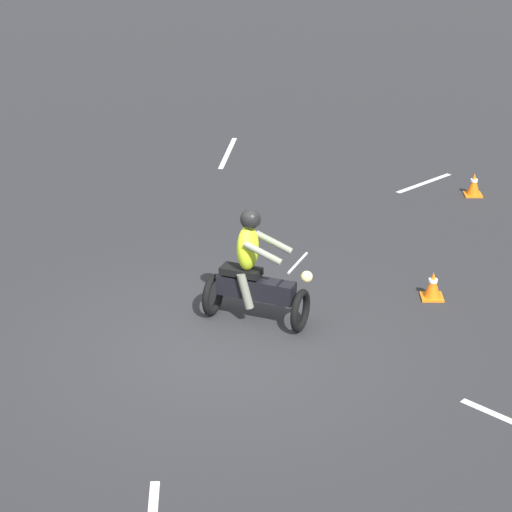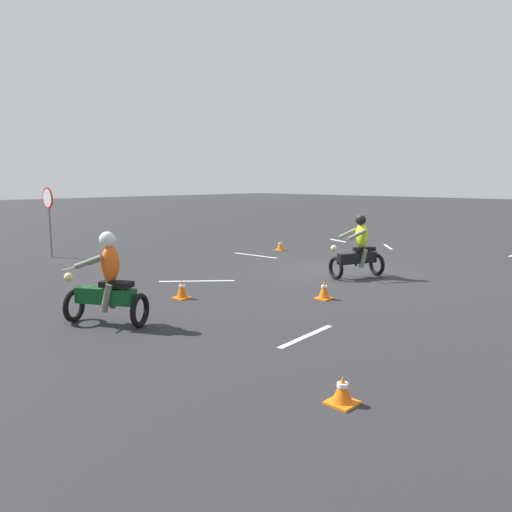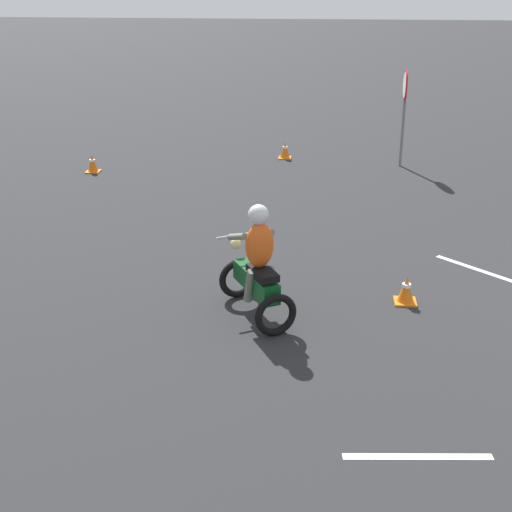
{
  "view_description": "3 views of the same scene",
  "coord_description": "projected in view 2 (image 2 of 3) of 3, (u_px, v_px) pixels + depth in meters",
  "views": [
    {
      "loc": [
        11.54,
        0.67,
        6.35
      ],
      "look_at": [
        -0.79,
        0.45,
        1.0
      ],
      "focal_mm": 70.0,
      "sensor_mm": 36.0,
      "label": 1
    },
    {
      "loc": [
        -7.78,
        11.56,
        2.53
      ],
      "look_at": [
        -0.37,
        3.84,
        0.9
      ],
      "focal_mm": 35.0,
      "sensor_mm": 36.0,
      "label": 2
    },
    {
      "loc": [
        -8.91,
        6.37,
        4.58
      ],
      "look_at": [
        0.04,
        7.22,
        0.9
      ],
      "focal_mm": 50.0,
      "sensor_mm": 36.0,
      "label": 3
    }
  ],
  "objects": [
    {
      "name": "traffic_cone_mid_center",
      "position": [
        342.0,
        391.0,
        5.67
      ],
      "size": [
        0.32,
        0.32,
        0.34
      ],
      "color": "orange",
      "rests_on": "ground"
    },
    {
      "name": "traffic_cone_near_left",
      "position": [
        324.0,
        290.0,
        10.69
      ],
      "size": [
        0.32,
        0.32,
        0.41
      ],
      "color": "orange",
      "rests_on": "ground"
    },
    {
      "name": "lane_stripe_n",
      "position": [
        306.0,
        336.0,
        8.17
      ],
      "size": [
        0.24,
        1.52,
        0.01
      ],
      "primitive_type": "cube",
      "rotation": [
        0.0,
        0.0,
        3.23
      ],
      "color": "silver",
      "rests_on": "ground"
    },
    {
      "name": "ground_plane",
      "position": [
        341.0,
        271.0,
        13.96
      ],
      "size": [
        120.0,
        120.0,
        0.0
      ],
      "primitive_type": "plane",
      "color": "#28282B"
    },
    {
      "name": "lane_stripe_e",
      "position": [
        255.0,
        255.0,
        16.92
      ],
      "size": [
        1.87,
        0.21,
        0.01
      ],
      "primitive_type": "cube",
      "rotation": [
        0.0,
        0.0,
        1.63
      ],
      "color": "silver",
      "rests_on": "ground"
    },
    {
      "name": "lane_stripe_se",
      "position": [
        388.0,
        247.0,
        19.07
      ],
      "size": [
        0.97,
        1.12,
        0.01
      ],
      "primitive_type": "cube",
      "rotation": [
        0.0,
        0.0,
        6.99
      ],
      "color": "silver",
      "rests_on": "ground"
    },
    {
      "name": "stop_sign",
      "position": [
        48.0,
        208.0,
        16.28
      ],
      "size": [
        0.7,
        0.08,
        2.3
      ],
      "color": "slate",
      "rests_on": "ground"
    },
    {
      "name": "lane_stripe_ne",
      "position": [
        197.0,
        281.0,
        12.62
      ],
      "size": [
        1.37,
        1.46,
        0.01
      ],
      "primitive_type": "cube",
      "rotation": [
        0.0,
        0.0,
        2.39
      ],
      "color": "silver",
      "rests_on": "ground"
    },
    {
      "name": "traffic_cone_far_right",
      "position": [
        182.0,
        290.0,
        10.74
      ],
      "size": [
        0.32,
        0.32,
        0.41
      ],
      "color": "orange",
      "rests_on": "ground"
    },
    {
      "name": "traffic_cone_far_left",
      "position": [
        280.0,
        245.0,
        18.16
      ],
      "size": [
        0.32,
        0.32,
        0.37
      ],
      "color": "orange",
      "rests_on": "ground"
    },
    {
      "name": "motorcycle_rider_foreground",
      "position": [
        358.0,
        250.0,
        13.0
      ],
      "size": [
        1.08,
        1.54,
        1.66
      ],
      "rotation": [
        0.0,
        0.0,
        5.91
      ],
      "color": "black",
      "rests_on": "ground"
    },
    {
      "name": "motorcycle_rider_background",
      "position": [
        107.0,
        284.0,
        8.71
      ],
      "size": [
        1.51,
        1.21,
        1.66
      ],
      "rotation": [
        0.0,
        0.0,
        5.22
      ],
      "color": "black",
      "rests_on": "ground"
    }
  ]
}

